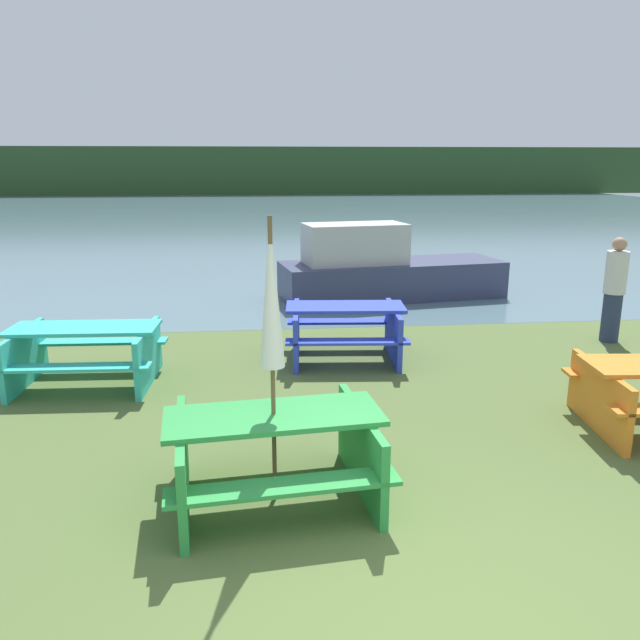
% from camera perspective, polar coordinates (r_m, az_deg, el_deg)
% --- Properties ---
extents(water, '(60.00, 50.00, 0.00)m').
position_cam_1_polar(water, '(35.39, -4.23, 9.75)').
color(water, slate).
rests_on(water, ground_plane).
extents(far_treeline, '(80.00, 1.60, 4.00)m').
position_cam_1_polar(far_treeline, '(55.28, -4.94, 13.44)').
color(far_treeline, '#284723').
rests_on(far_treeline, water).
extents(picnic_table_green, '(1.91, 1.55, 0.77)m').
position_cam_1_polar(picnic_table_green, '(5.32, -4.21, -11.59)').
color(picnic_table_green, green).
rests_on(picnic_table_green, ground_plane).
extents(picnic_table_teal, '(1.89, 1.46, 0.76)m').
position_cam_1_polar(picnic_table_teal, '(8.47, -20.62, -2.54)').
color(picnic_table_teal, '#33B7A8').
rests_on(picnic_table_teal, ground_plane).
extents(picnic_table_blue, '(1.78, 1.51, 0.79)m').
position_cam_1_polar(picnic_table_blue, '(8.94, 2.30, -0.67)').
color(picnic_table_blue, blue).
rests_on(picnic_table_blue, ground_plane).
extents(umbrella_white, '(0.20, 0.20, 2.38)m').
position_cam_1_polar(umbrella_white, '(4.90, -4.48, 2.05)').
color(umbrella_white, brown).
rests_on(umbrella_white, ground_plane).
extents(boat, '(4.78, 2.17, 1.56)m').
position_cam_1_polar(boat, '(13.07, 5.77, 4.50)').
color(boat, '#333856').
rests_on(boat, water).
extents(person, '(0.33, 0.33, 1.65)m').
position_cam_1_polar(person, '(10.77, 25.30, 2.50)').
color(person, '#283351').
rests_on(person, ground_plane).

